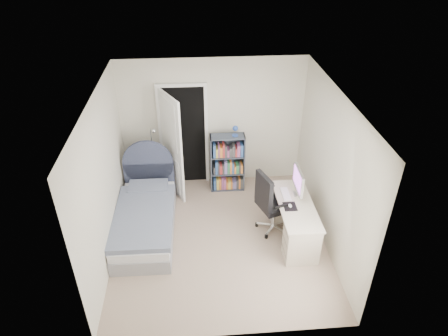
{
  "coord_description": "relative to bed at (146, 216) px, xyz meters",
  "views": [
    {
      "loc": [
        -0.32,
        -4.95,
        4.54
      ],
      "look_at": [
        0.1,
        0.41,
        1.13
      ],
      "focal_mm": 32.0,
      "sensor_mm": 36.0,
      "label": 1
    }
  ],
  "objects": [
    {
      "name": "bookcase",
      "position": [
        1.47,
        1.12,
        0.26
      ],
      "size": [
        0.64,
        0.27,
        1.36
      ],
      "color": "#3C4452",
      "rests_on": "ground"
    },
    {
      "name": "bed",
      "position": [
        0.0,
        0.0,
        0.0
      ],
      "size": [
        0.97,
        2.0,
        1.22
      ],
      "color": "gray",
      "rests_on": "ground"
    },
    {
      "name": "door",
      "position": [
        0.53,
        1.19,
        0.76
      ],
      "size": [
        0.92,
        0.75,
        2.06
      ],
      "color": "black",
      "rests_on": "ground"
    },
    {
      "name": "room_shell",
      "position": [
        1.22,
        -0.35,
        0.97
      ],
      "size": [
        3.5,
        3.7,
        2.6
      ],
      "color": "gray",
      "rests_on": "ground"
    },
    {
      "name": "nightstand",
      "position": [
        -0.07,
        1.25,
        0.11
      ],
      "size": [
        0.4,
        0.4,
        0.59
      ],
      "color": "#CBB67D",
      "rests_on": "ground"
    },
    {
      "name": "office_chair",
      "position": [
        2.06,
        -0.18,
        0.35
      ],
      "size": [
        0.65,
        0.65,
        1.14
      ],
      "color": "silver",
      "rests_on": "ground"
    },
    {
      "name": "floor_lamp",
      "position": [
        0.11,
        1.09,
        0.28
      ],
      "size": [
        0.2,
        0.2,
        1.37
      ],
      "color": "silver",
      "rests_on": "ground"
    },
    {
      "name": "desk",
      "position": [
        2.44,
        -0.38,
        0.09
      ],
      "size": [
        0.55,
        1.39,
        1.14
      ],
      "color": "beige",
      "rests_on": "ground"
    }
  ]
}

